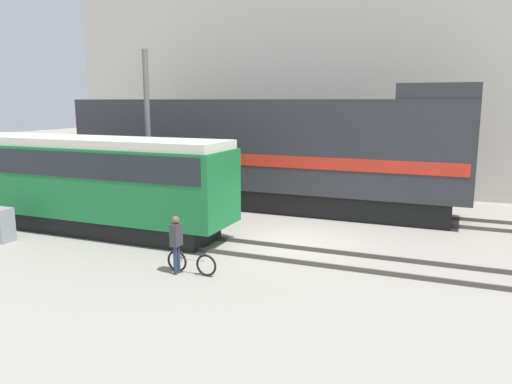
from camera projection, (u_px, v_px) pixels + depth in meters
ground_plane at (292, 242)px, 17.59m from camera, size 120.00×120.00×0.00m
track_near at (277, 252)px, 16.19m from camera, size 60.00×1.51×0.14m
track_far at (328, 211)px, 22.13m from camera, size 60.00×1.51×0.14m
building_backdrop at (368, 66)px, 28.46m from camera, size 35.25×6.00×13.70m
freight_locomotive at (261, 152)px, 22.89m from camera, size 18.42×3.04×5.56m
streetcar at (90, 178)px, 18.66m from camera, size 11.26×2.54×3.57m
bicycle at (191, 263)px, 14.29m from camera, size 1.61×0.44×0.70m
person at (176, 239)px, 14.18m from camera, size 0.23×0.36×1.71m
utility_pole_left at (148, 134)px, 21.22m from camera, size 0.23×0.23×7.01m
signal_box at (1, 225)px, 17.53m from camera, size 0.70×0.60×1.20m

